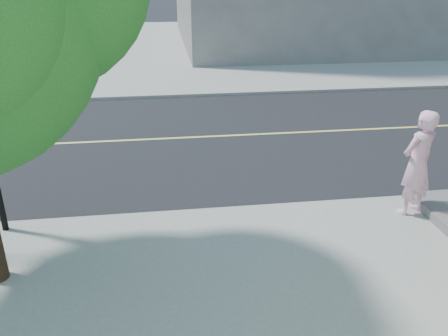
{
  "coord_description": "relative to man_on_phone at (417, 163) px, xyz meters",
  "views": [
    {
      "loc": [
        3.5,
        -8.07,
        4.54
      ],
      "look_at": [
        4.5,
        -0.73,
        1.3
      ],
      "focal_mm": 36.98,
      "sensor_mm": 36.0,
      "label": 1
    }
  ],
  "objects": [
    {
      "name": "road_ew",
      "position": [
        -8.18,
        5.18,
        -1.15
      ],
      "size": [
        140.0,
        9.0,
        0.01
      ],
      "primitive_type": "cube",
      "color": "black",
      "rests_on": "ground"
    },
    {
      "name": "sidewalk_ne",
      "position": [
        5.32,
        22.18,
        -1.09
      ],
      "size": [
        29.0,
        25.0,
        0.12
      ],
      "primitive_type": "cube",
      "color": "gray",
      "rests_on": "ground"
    },
    {
      "name": "man_on_phone",
      "position": [
        0.0,
        0.0,
        0.0
      ],
      "size": [
        0.89,
        0.74,
        2.07
      ],
      "primitive_type": "imported",
      "rotation": [
        0.0,
        0.0,
        3.53
      ],
      "color": "#F1B0CB",
      "rests_on": "sidewalk_se"
    }
  ]
}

